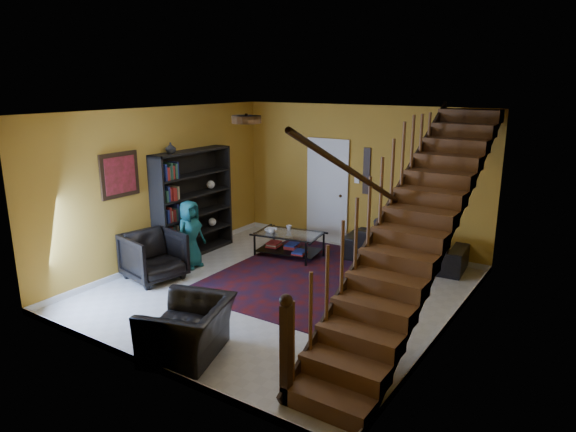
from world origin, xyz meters
name	(u,v)px	position (x,y,z in m)	size (l,w,h in m)	color
floor	(281,291)	(0.00, 0.00, 0.00)	(5.50, 5.50, 0.00)	beige
room	(263,251)	(-1.33, 1.33, 0.05)	(5.50, 5.50, 5.50)	#B88628
staircase	(415,227)	(2.12, 0.00, 1.40)	(0.95, 5.02, 3.18)	brown
bookshelf	(194,205)	(-2.40, 0.60, 0.96)	(0.35, 1.80, 2.00)	black
door	(327,193)	(-0.70, 2.73, 1.02)	(0.82, 0.05, 2.05)	silver
framed_picture	(120,175)	(-2.57, -0.90, 1.75)	(0.04, 0.74, 0.74)	maroon
wall_hanging	(367,171)	(0.15, 2.73, 1.55)	(0.14, 0.03, 0.90)	black
ceiling_fixture	(246,120)	(0.00, -0.80, 2.74)	(0.40, 0.40, 0.10)	#3F2814
rug	(315,278)	(0.18, 0.76, 0.01)	(3.09, 3.53, 0.02)	#450C0C
sofa	(405,247)	(1.16, 2.30, 0.31)	(2.15, 0.84, 0.63)	black
armchair_left	(154,256)	(-2.05, -0.76, 0.41)	(0.87, 0.89, 0.81)	black
armchair_right	(188,330)	(0.18, -2.25, 0.34)	(1.05, 0.91, 0.68)	black
person_adult_a	(378,249)	(0.61, 2.35, 0.16)	(0.45, 0.29, 1.23)	black
person_adult_b	(392,252)	(0.90, 2.35, 0.14)	(0.58, 0.45, 1.19)	black
person_child	(190,234)	(-1.95, 0.01, 0.61)	(0.60, 0.39, 1.22)	#165653
coffee_table	(289,243)	(-0.81, 1.46, 0.27)	(1.31, 0.91, 0.46)	black
cup_a	(272,231)	(-1.07, 1.27, 0.51)	(0.13, 0.13, 0.10)	#999999
cup_b	(289,228)	(-0.91, 1.61, 0.51)	(0.10, 0.10, 0.10)	#999999
bowl	(271,230)	(-1.14, 1.34, 0.49)	(0.24, 0.24, 0.06)	#999999
vase	(171,148)	(-2.41, 0.10, 2.10)	(0.18, 0.18, 0.19)	#999999
popcorn_bucket	(194,300)	(-0.75, -1.19, 0.09)	(0.13, 0.13, 0.15)	red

